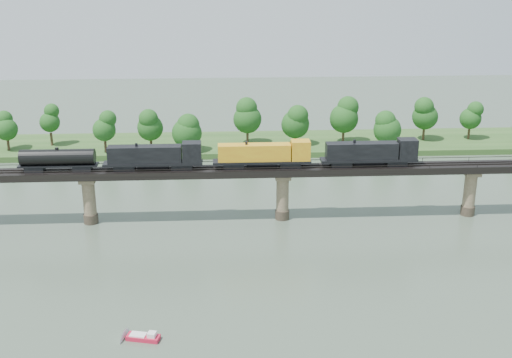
{
  "coord_description": "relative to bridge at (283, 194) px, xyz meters",
  "views": [
    {
      "loc": [
        -12.6,
        -95.16,
        52.26
      ],
      "look_at": [
        -5.56,
        30.0,
        9.0
      ],
      "focal_mm": 45.0,
      "sensor_mm": 36.0,
      "label": 1
    }
  ],
  "objects": [
    {
      "name": "bridge_superstructure",
      "position": [
        0.0,
        0.0,
        6.33
      ],
      "size": [
        220.0,
        4.9,
        0.75
      ],
      "color": "black",
      "rests_on": "bridge"
    },
    {
      "name": "far_bank",
      "position": [
        0.0,
        55.0,
        -4.66
      ],
      "size": [
        300.0,
        24.0,
        1.6
      ],
      "primitive_type": "cube",
      "color": "#2A4C1E",
      "rests_on": "ground"
    },
    {
      "name": "freight_train",
      "position": [
        -11.56,
        -0.0,
        8.71
      ],
      "size": [
        81.29,
        3.17,
        5.6
      ],
      "color": "black",
      "rests_on": "bridge"
    },
    {
      "name": "bridge",
      "position": [
        0.0,
        0.0,
        0.0
      ],
      "size": [
        236.0,
        30.0,
        11.5
      ],
      "color": "#473A2D",
      "rests_on": "ground"
    },
    {
      "name": "far_treeline",
      "position": [
        -8.21,
        50.52,
        3.37
      ],
      "size": [
        289.06,
        17.54,
        13.6
      ],
      "color": "#382619",
      "rests_on": "far_bank"
    },
    {
      "name": "ground",
      "position": [
        0.0,
        -30.0,
        -5.46
      ],
      "size": [
        400.0,
        400.0,
        0.0
      ],
      "primitive_type": "plane",
      "color": "#39493A",
      "rests_on": "ground"
    },
    {
      "name": "motorboat",
      "position": [
        -24.32,
        -44.29,
        -5.0
      ],
      "size": [
        5.06,
        2.81,
        1.34
      ],
      "rotation": [
        0.0,
        0.0,
        -0.24
      ],
      "color": "red",
      "rests_on": "ground"
    }
  ]
}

